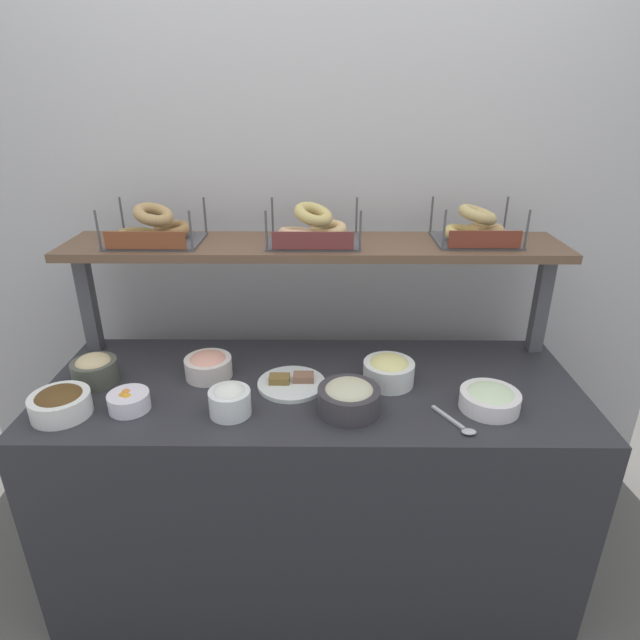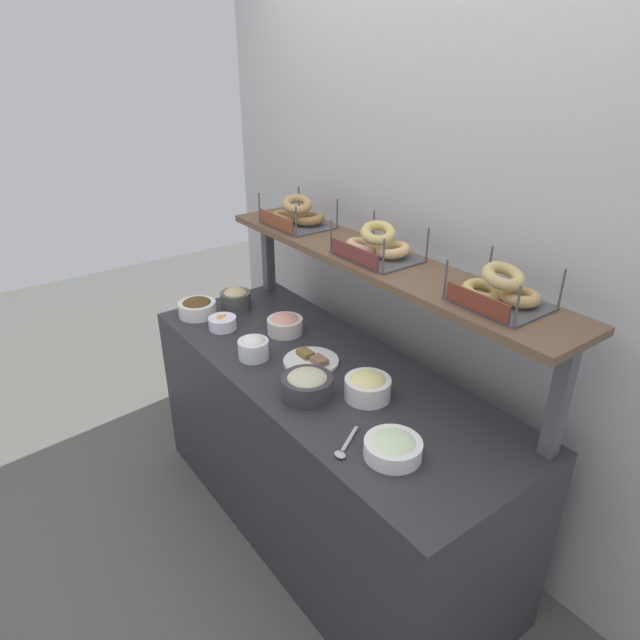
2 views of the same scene
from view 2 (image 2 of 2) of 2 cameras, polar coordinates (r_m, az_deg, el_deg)
The scene contains 19 objects.
ground_plane at distance 2.84m, azimuth 0.33°, elevation -19.92°, with size 8.00×8.00×0.00m, color #595651.
back_wall at distance 2.49m, azimuth 10.65°, elevation 5.88°, with size 3.04×0.06×2.40m, color #BAB8B8.
deli_counter at distance 2.55m, azimuth 0.36°, elevation -13.27°, with size 1.84×0.70×0.85m, color #2D2D33.
shelf_riser_left at distance 3.00m, azimuth -5.33°, elevation 6.69°, with size 0.05×0.05×0.40m, color #4C4C51.
shelf_riser_right at distance 1.90m, azimuth 23.23°, elevation -7.74°, with size 0.05×0.05×0.40m, color #4C4C51.
upper_shelf at distance 2.28m, azimuth 5.89°, elevation 6.05°, with size 1.80×0.32×0.03m, color brown.
bowl_scallion_spread at distance 1.85m, azimuth 7.48°, elevation -12.74°, with size 0.19×0.19×0.07m.
bowl_fruit_salad at distance 2.66m, azimuth -9.95°, elevation -0.26°, with size 0.13×0.13×0.06m.
bowl_lox_spread at distance 2.58m, azimuth -3.60°, elevation -0.42°, with size 0.17×0.17×0.09m.
bowl_egg_salad at distance 2.11m, azimuth 4.90°, elevation -6.74°, with size 0.18×0.18×0.10m.
bowl_hummus at distance 2.85m, azimuth -8.62°, elevation 2.23°, with size 0.15×0.15×0.11m.
bowl_cream_cheese at distance 2.38m, azimuth -6.83°, elevation -2.77°, with size 0.13×0.13×0.10m.
bowl_tuna_salad at distance 2.11m, azimuth -1.32°, elevation -6.58°, with size 0.20×0.20×0.10m.
bowl_chocolate_spread at distance 2.80m, azimuth -12.44°, elevation 1.28°, with size 0.18×0.18×0.09m.
serving_plate_white at distance 2.34m, azimuth -0.90°, elevation -4.17°, with size 0.23×0.23×0.04m.
serving_spoon_near_plate at distance 1.88m, azimuth 2.51°, elevation -12.89°, with size 0.11×0.16×0.01m.
bagel_basket_everything at distance 2.68m, azimuth -2.39°, elevation 10.60°, with size 0.32×0.27×0.14m.
bagel_basket_plain at distance 2.26m, azimuth 5.83°, elevation 7.52°, with size 0.33×0.26×0.14m.
bagel_basket_sesame at distance 1.91m, azimuth 17.94°, elevation 2.81°, with size 0.29×0.24×0.14m.
Camera 2 is at (1.58, -1.18, 2.04)m, focal length 31.30 mm.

